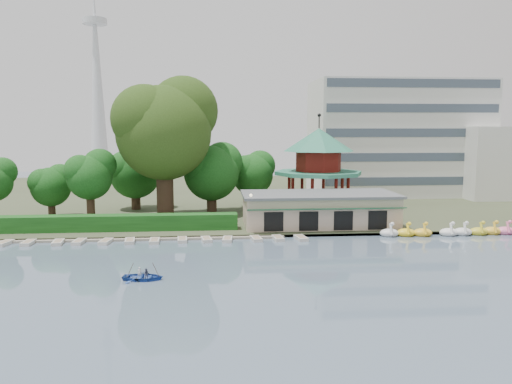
{
  "coord_description": "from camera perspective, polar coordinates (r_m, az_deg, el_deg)",
  "views": [
    {
      "loc": [
        -2.66,
        -36.91,
        11.9
      ],
      "look_at": [
        2.0,
        18.0,
        5.0
      ],
      "focal_mm": 35.0,
      "sensor_mm": 36.0,
      "label": 1
    }
  ],
  "objects": [
    {
      "name": "office_building",
      "position": [
        92.91,
        17.58,
        5.47
      ],
      "size": [
        38.0,
        18.0,
        20.0
      ],
      "color": "silver",
      "rests_on": "shore"
    },
    {
      "name": "small_trees",
      "position": [
        70.08,
        -11.28,
        2.19
      ],
      "size": [
        39.02,
        16.53,
        9.82
      ],
      "color": "#3A281C",
      "rests_on": "shore"
    },
    {
      "name": "rowboat_with_passengers",
      "position": [
        41.26,
        -12.78,
        -9.12
      ],
      "size": [
        4.91,
        3.78,
        2.01
      ],
      "color": "#2C51A5",
      "rests_on": "ground"
    },
    {
      "name": "broadcast_tower",
      "position": [
        182.57,
        -17.78,
        13.75
      ],
      "size": [
        8.0,
        8.0,
        96.0
      ],
      "color": "silver",
      "rests_on": "ground"
    },
    {
      "name": "big_tree",
      "position": [
        65.4,
        -10.36,
        7.48
      ],
      "size": [
        13.35,
        12.44,
        18.5
      ],
      "color": "#3A281C",
      "rests_on": "shore"
    },
    {
      "name": "shore",
      "position": [
        89.71,
        -3.11,
        -0.37
      ],
      "size": [
        220.0,
        70.0,
        0.4
      ],
      "primitive_type": "cube",
      "color": "#424930",
      "rests_on": "ground"
    },
    {
      "name": "embankment",
      "position": [
        55.53,
        -2.0,
        -5.08
      ],
      "size": [
        220.0,
        0.6,
        0.3
      ],
      "primitive_type": "cube",
      "color": "gray",
      "rests_on": "ground"
    },
    {
      "name": "swan_boats",
      "position": [
        60.91,
        21.4,
        -4.25
      ],
      "size": [
        15.85,
        2.12,
        1.92
      ],
      "color": "white",
      "rests_on": "ground"
    },
    {
      "name": "moored_rowboats",
      "position": [
        54.52,
        -12.68,
        -5.45
      ],
      "size": [
        34.78,
        2.67,
        0.36
      ],
      "color": "beige",
      "rests_on": "ground"
    },
    {
      "name": "boathouse",
      "position": [
        60.98,
        7.2,
        -1.91
      ],
      "size": [
        18.6,
        9.39,
        3.9
      ],
      "color": "#C9AE96",
      "rests_on": "shore"
    },
    {
      "name": "pavilion",
      "position": [
        70.59,
        7.16,
        3.5
      ],
      "size": [
        12.4,
        12.4,
        13.5
      ],
      "color": "#C9AE96",
      "rests_on": "shore"
    },
    {
      "name": "ground_plane",
      "position": [
        38.87,
        -0.71,
        -10.69
      ],
      "size": [
        220.0,
        220.0,
        0.0
      ],
      "primitive_type": "plane",
      "color": "slate",
      "rests_on": "ground"
    },
    {
      "name": "lamp_post",
      "position": [
        56.71,
        -0.59,
        -1.54
      ],
      "size": [
        0.36,
        0.36,
        4.28
      ],
      "color": "black",
      "rests_on": "shore"
    },
    {
      "name": "hedge",
      "position": [
        59.67,
        -16.73,
        -3.4
      ],
      "size": [
        30.0,
        2.0,
        1.8
      ],
      "primitive_type": "cube",
      "color": "#1A5319",
      "rests_on": "shore"
    },
    {
      "name": "dock",
      "position": [
        56.16,
        -14.37,
        -5.2
      ],
      "size": [
        34.0,
        1.6,
        0.24
      ],
      "primitive_type": "cube",
      "color": "gray",
      "rests_on": "ground"
    }
  ]
}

